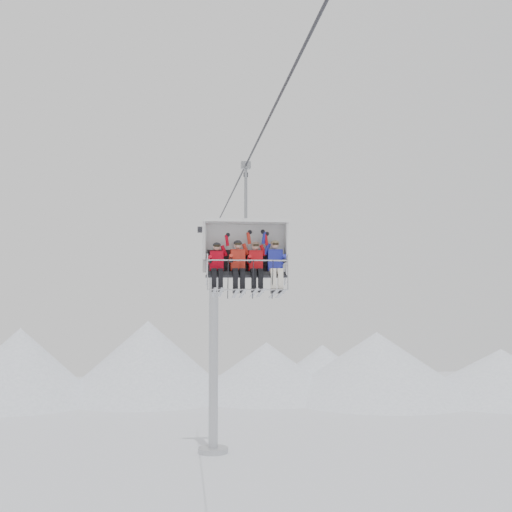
{
  "coord_description": "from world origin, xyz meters",
  "views": [
    {
      "loc": [
        -1.95,
        -16.74,
        9.24
      ],
      "look_at": [
        0.0,
        0.0,
        10.32
      ],
      "focal_mm": 45.0,
      "sensor_mm": 36.0,
      "label": 1
    }
  ],
  "objects": [
    {
      "name": "ridgeline",
      "position": [
        -1.58,
        42.05,
        2.84
      ],
      "size": [
        72.0,
        21.0,
        7.0
      ],
      "color": "white",
      "rests_on": "ground"
    },
    {
      "name": "skier_center_right",
      "position": [
        0.29,
        2.54,
        10.22
      ],
      "size": [
        0.42,
        1.69,
        1.67
      ],
      "color": "red",
      "rests_on": "chairlift_carrier"
    },
    {
      "name": "skier_far_left",
      "position": [
        -0.89,
        2.54,
        10.21
      ],
      "size": [
        0.41,
        1.69,
        1.62
      ],
      "color": "red",
      "rests_on": "chairlift_carrier"
    },
    {
      "name": "lift_tower_right",
      "position": [
        0.0,
        22.0,
        5.78
      ],
      "size": [
        2.0,
        1.8,
        13.48
      ],
      "color": "#A8AAAF",
      "rests_on": "ground"
    },
    {
      "name": "haul_cable",
      "position": [
        0.0,
        0.0,
        13.3
      ],
      "size": [
        0.06,
        50.0,
        0.06
      ],
      "primitive_type": "cylinder",
      "rotation": [
        1.57,
        0.0,
        0.0
      ],
      "color": "#2A2A2E",
      "rests_on": "lift_tower_left"
    },
    {
      "name": "skier_far_right",
      "position": [
        0.89,
        2.55,
        10.25
      ],
      "size": [
        0.45,
        1.69,
        1.75
      ],
      "color": "#2228A2",
      "rests_on": "chairlift_carrier"
    },
    {
      "name": "skier_center_left",
      "position": [
        -0.25,
        2.55,
        10.24
      ],
      "size": [
        0.44,
        1.69,
        1.73
      ],
      "color": "red",
      "rests_on": "chairlift_carrier"
    },
    {
      "name": "chairlift_carrier",
      "position": [
        0.0,
        2.85,
        10.72
      ],
      "size": [
        2.61,
        1.17,
        3.98
      ],
      "color": "black",
      "rests_on": "haul_cable"
    }
  ]
}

